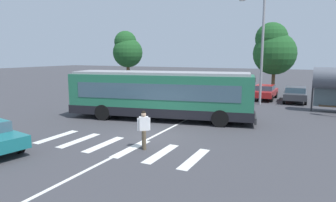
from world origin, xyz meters
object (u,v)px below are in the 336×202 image
object	(u,v)px
parked_car_charcoal	(295,93)
background_tree_right	(274,49)
parked_car_blue	(185,87)
pedestrian_crossing_street	(144,128)
parked_car_white	(234,90)
parked_car_red	(265,91)
twin_arm_street_lamp	(263,38)
background_tree_left	(127,50)
city_transit_bus	(160,95)
parked_car_champagne	(207,89)

from	to	relation	value
parked_car_charcoal	background_tree_right	distance (m)	7.13
parked_car_blue	background_tree_right	xyz separation A→B (m)	(8.11, 4.82, 3.96)
pedestrian_crossing_street	parked_car_white	xyz separation A→B (m)	(-0.21, 17.40, -0.20)
parked_car_red	twin_arm_street_lamp	xyz separation A→B (m)	(0.08, -3.17, 4.68)
background_tree_left	background_tree_right	size ratio (longest dim) A/B	0.90
city_transit_bus	parked_car_blue	xyz separation A→B (m)	(-3.32, 12.02, -0.82)
city_transit_bus	parked_car_red	world-z (taller)	city_transit_bus
parked_car_champagne	parked_car_white	bearing A→B (deg)	-1.15
city_transit_bus	parked_car_charcoal	size ratio (longest dim) A/B	2.64
background_tree_left	city_transit_bus	bearing A→B (deg)	-48.66
parked_car_champagne	parked_car_red	world-z (taller)	same
city_transit_bus	parked_car_champagne	bearing A→B (deg)	93.44
background_tree_left	pedestrian_crossing_street	bearing A→B (deg)	-54.64
pedestrian_crossing_street	parked_car_charcoal	size ratio (longest dim) A/B	0.38
parked_car_red	background_tree_left	world-z (taller)	background_tree_left
parked_car_red	parked_car_charcoal	bearing A→B (deg)	-9.56
parked_car_blue	background_tree_right	distance (m)	10.23
city_transit_bus	parked_car_white	bearing A→B (deg)	80.31
pedestrian_crossing_street	twin_arm_street_lamp	world-z (taller)	twin_arm_street_lamp
pedestrian_crossing_street	parked_car_red	size ratio (longest dim) A/B	0.38
parked_car_red	parked_car_blue	bearing A→B (deg)	179.65
background_tree_right	twin_arm_street_lamp	bearing A→B (deg)	-89.65
parked_car_blue	parked_car_red	xyz separation A→B (m)	(8.08, -0.05, 0.00)
twin_arm_street_lamp	background_tree_right	bearing A→B (deg)	90.35
parked_car_white	background_tree_right	size ratio (longest dim) A/B	0.60
parked_car_blue	parked_car_charcoal	world-z (taller)	same
pedestrian_crossing_street	parked_car_champagne	xyz separation A→B (m)	(-2.89, 17.46, -0.20)
pedestrian_crossing_street	parked_car_white	bearing A→B (deg)	90.68
pedestrian_crossing_street	parked_car_blue	size ratio (longest dim) A/B	0.38
parked_car_red	twin_arm_street_lamp	distance (m)	5.65
twin_arm_street_lamp	parked_car_charcoal	bearing A→B (deg)	46.58
parked_car_red	background_tree_right	world-z (taller)	background_tree_right
city_transit_bus	pedestrian_crossing_street	bearing A→B (deg)	-69.37
parked_car_red	background_tree_left	size ratio (longest dim) A/B	0.67
pedestrian_crossing_street	twin_arm_street_lamp	xyz separation A→B (m)	(2.66, 14.62, 4.47)
parked_car_white	background_tree_left	bearing A→B (deg)	-178.91
parked_car_blue	background_tree_left	distance (m)	7.77
parked_car_blue	twin_arm_street_lamp	size ratio (longest dim) A/B	0.51
parked_car_blue	background_tree_left	bearing A→B (deg)	-174.37
pedestrian_crossing_street	parked_car_white	distance (m)	17.40
parked_car_white	background_tree_right	world-z (taller)	background_tree_right
pedestrian_crossing_street	parked_car_white	size ratio (longest dim) A/B	0.38
parked_car_champagne	parked_car_charcoal	xyz separation A→B (m)	(8.12, -0.12, 0.00)
parked_car_blue	parked_car_champagne	bearing A→B (deg)	-8.22
pedestrian_crossing_street	parked_car_blue	distance (m)	18.67
parked_car_white	pedestrian_crossing_street	bearing A→B (deg)	-89.32
parked_car_white	twin_arm_street_lamp	xyz separation A→B (m)	(2.86, -2.78, 4.68)
parked_car_charcoal	background_tree_left	bearing A→B (deg)	-179.47
pedestrian_crossing_street	parked_car_blue	xyz separation A→B (m)	(-5.51, 17.83, -0.20)
parked_car_charcoal	twin_arm_street_lamp	size ratio (longest dim) A/B	0.51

